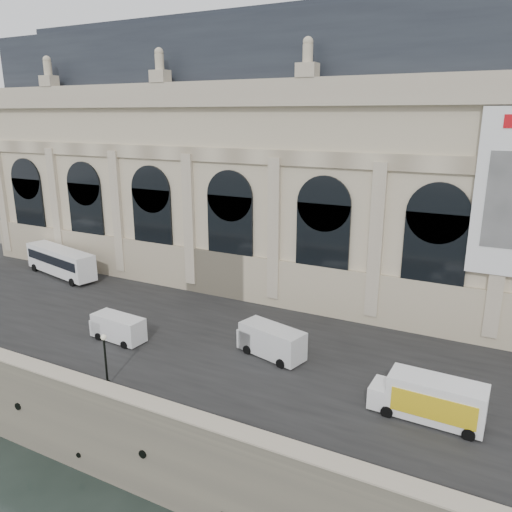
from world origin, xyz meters
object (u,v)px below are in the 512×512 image
at_px(van_b, 116,327).
at_px(lamp_right, 106,361).
at_px(van_c, 269,340).
at_px(box_truck, 429,399).
at_px(bus_left, 61,261).

xyz_separation_m(van_b, lamp_right, (4.81, -6.20, 0.86)).
xyz_separation_m(van_c, lamp_right, (-8.22, -9.67, 0.71)).
distance_m(box_truck, lamp_right, 22.13).
relative_size(van_b, lamp_right, 1.28).
bearing_deg(bus_left, box_truck, -13.04).
distance_m(bus_left, van_b, 21.04).
bearing_deg(lamp_right, box_truck, 16.84).
xyz_separation_m(bus_left, van_b, (18.24, -10.45, -0.78)).
distance_m(bus_left, box_truck, 45.39).
xyz_separation_m(van_b, box_truck, (25.98, 0.21, 0.29)).
height_order(van_b, lamp_right, lamp_right).
relative_size(van_b, van_c, 0.85).
bearing_deg(bus_left, van_c, -12.59).
distance_m(bus_left, van_c, 32.04).
xyz_separation_m(bus_left, van_c, (31.27, -6.99, -0.63)).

